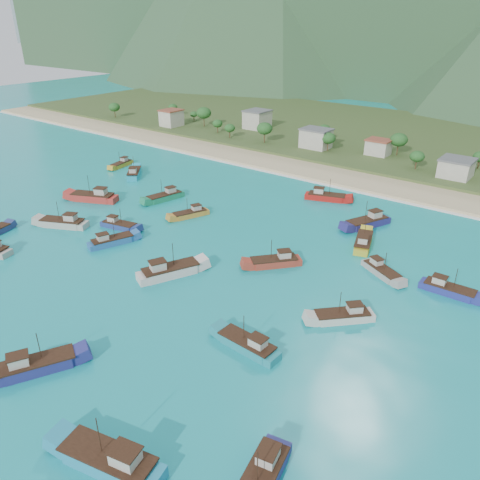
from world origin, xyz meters
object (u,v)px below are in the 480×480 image
Objects in this scene: boat_7 at (94,197)px; boat_24 at (367,223)px; boat_18 at (248,345)px; boat_23 at (134,173)px; boat_8 at (326,197)px; boat_22 at (37,366)px; boat_32 at (122,165)px; boat_20 at (170,271)px; boat_0 at (190,214)px; boat_4 at (110,461)px; boat_27 at (363,243)px; boat_10 at (112,241)px; boat_6 at (165,197)px; boat_1 at (343,317)px; boat_5 at (448,290)px; boat_9 at (64,223)px; boat_12 at (381,271)px; boat_25 at (119,226)px; boat_11 at (275,262)px.

boat_24 is at bearing -90.96° from boat_7.
boat_18 is 1.02× the size of boat_23.
boat_18 is at bearing -1.50° from boat_8.
boat_7 is 1.14× the size of boat_22.
boat_23 is 1.08× the size of boat_32.
boat_20 is 1.04× the size of boat_24.
boat_4 is at bearing 146.92° from boat_0.
boat_18 reaches higher than boat_0.
boat_27 is (3.76, -10.68, -0.12)m from boat_24.
boat_6 is at bearing 131.99° from boat_10.
boat_24 is (-13.00, 39.07, 0.19)m from boat_1.
boat_5 is at bearing -108.68° from boat_7.
boat_5 is 50.45m from boat_8.
boat_5 is at bearing -170.03° from boat_6.
boat_22 is 1.20× the size of boat_32.
boat_24 is (40.89, 44.32, 0.20)m from boat_10.
boat_9 is 1.02× the size of boat_22.
boat_0 is at bearing 53.16° from boat_24.
boat_12 is 63.40m from boat_22.
boat_23 is at bearing -92.68° from boat_8.
boat_4 reaches higher than boat_25.
boat_5 is 69.88m from boat_10.
boat_1 is 22.58m from boat_5.
boat_20 is (-32.56, -25.94, 0.32)m from boat_12.
boat_6 is 0.85× the size of boat_7.
boat_23 is 0.85× the size of boat_24.
boat_32 is at bearing 157.66° from boat_27.
boat_7 is at bearing 73.40° from boat_18.
boat_18 is at bearing 138.25° from boat_32.
boat_25 is at bearing -81.62° from boat_9.
boat_23 is (-59.00, 68.85, -0.03)m from boat_22.
boat_7 reaches higher than boat_4.
boat_20 reaches higher than boat_8.
boat_11 is (45.18, -12.78, -0.04)m from boat_6.
boat_6 reaches higher than boat_27.
boat_6 is 0.95× the size of boat_9.
boat_10 is 58.02m from boat_12.
boat_32 is at bearing 22.58° from boat_11.
boat_25 is at bearing 73.99° from boat_18.
boat_11 is at bearing 100.77° from boat_24.
boat_25 is (20.05, -7.56, -0.37)m from boat_7.
boat_8 is at bearing 117.08° from boat_22.
boat_23 reaches higher than boat_0.
boat_11 reaches higher than boat_25.
boat_10 reaches higher than boat_12.
boat_24 is 1.10× the size of boat_27.
boat_1 is 29.85m from boat_27.
boat_10 is 49.62m from boat_23.
boat_9 is at bearing -106.62° from boat_23.
boat_0 is 53.83m from boat_1.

